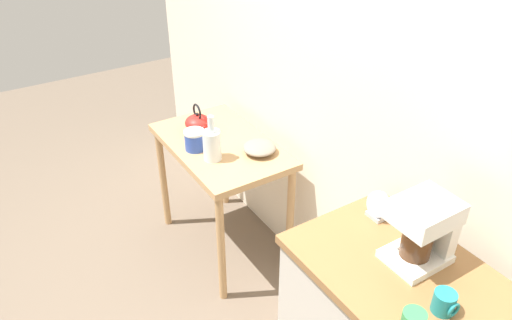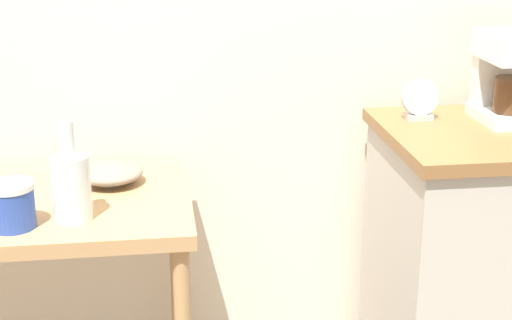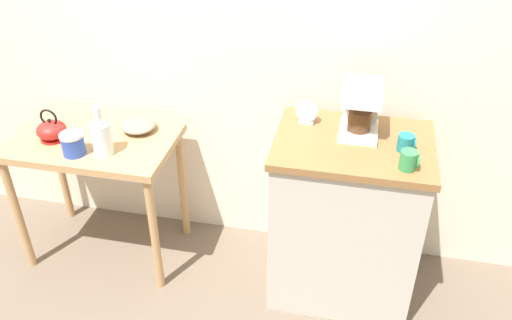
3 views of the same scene
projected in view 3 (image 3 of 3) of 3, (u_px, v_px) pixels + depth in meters
ground_plane at (213, 272)px, 3.05m from camera, size 8.00×8.00×0.00m
back_wall at (245, 6)px, 2.64m from camera, size 4.40×0.10×2.80m
wooden_table at (95, 156)px, 2.87m from camera, size 0.87×0.54×0.76m
kitchen_counter at (345, 218)px, 2.73m from camera, size 0.74×0.56×0.93m
bowl_stoneware at (139, 126)px, 2.86m from camera, size 0.18×0.18×0.06m
teakettle at (52, 130)px, 2.77m from camera, size 0.19×0.15×0.18m
glass_carafe_vase at (102, 138)px, 2.64m from camera, size 0.10×0.10×0.26m
canister_enamel at (73, 144)px, 2.65m from camera, size 0.12×0.12×0.12m
coffee_maker at (361, 105)px, 2.48m from camera, size 0.18×0.22×0.26m
mug_tall_green at (409, 160)px, 2.26m from camera, size 0.08×0.07×0.09m
mug_dark_teal at (406, 143)px, 2.39m from camera, size 0.08×0.07×0.08m
table_clock at (307, 113)px, 2.59m from camera, size 0.11×0.05×0.12m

